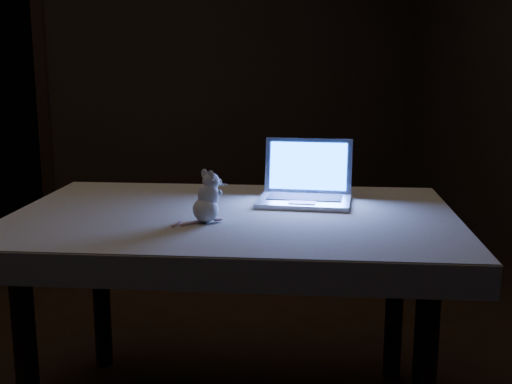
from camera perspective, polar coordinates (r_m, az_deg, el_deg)
name	(u,v)px	position (r m, az deg, el deg)	size (l,w,h in m)	color
back_wall	(128,55)	(4.83, -11.29, 11.86)	(4.50, 0.04, 2.60)	black
table	(234,318)	(2.29, -1.96, -11.17)	(1.40, 0.90, 0.75)	black
tablecloth	(257,227)	(2.17, 0.13, -3.15)	(1.49, 0.99, 0.09)	beige
laptop	(305,173)	(2.29, 4.34, 1.67)	(0.33, 0.29, 0.22)	#B7B8BD
plush_mouse	(205,197)	(2.04, -4.52, -0.40)	(0.12, 0.12, 0.17)	silver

